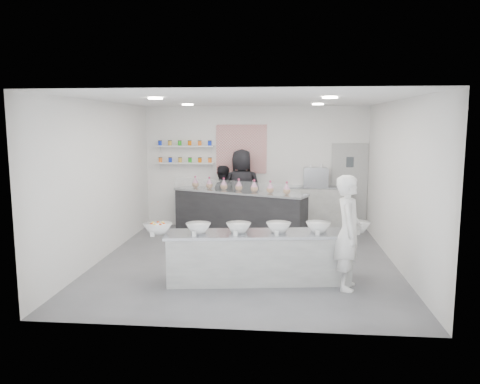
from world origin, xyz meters
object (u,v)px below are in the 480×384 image
at_px(prep_counter, 258,257).
at_px(staff_left, 222,198).
at_px(back_bar, 239,212).
at_px(espresso_machine, 316,177).
at_px(woman_prep, 348,232).
at_px(espresso_ledge, 318,208).
at_px(staff_right, 242,190).

bearing_deg(prep_counter, staff_left, 98.75).
bearing_deg(back_bar, staff_left, 160.20).
distance_m(prep_counter, espresso_machine, 4.20).
bearing_deg(woman_prep, espresso_ledge, 9.14).
bearing_deg(espresso_machine, back_bar, -161.84).
bearing_deg(espresso_ledge, prep_counter, -107.61).
relative_size(espresso_ledge, woman_prep, 0.80).
bearing_deg(back_bar, prep_counter, -56.96).
distance_m(back_bar, woman_prep, 4.09).
bearing_deg(staff_right, espresso_ledge, 178.57).
xyz_separation_m(prep_counter, espresso_machine, (1.17, 3.94, 0.88)).
height_order(espresso_ledge, espresso_machine, espresso_machine).
bearing_deg(staff_left, back_bar, 126.56).
xyz_separation_m(prep_counter, woman_prep, (1.41, -0.17, 0.49)).
distance_m(espresso_ledge, staff_left, 2.37).
distance_m(staff_left, staff_right, 0.53).
bearing_deg(staff_right, prep_counter, 92.19).
distance_m(woman_prep, staff_right, 4.42).
height_order(prep_counter, espresso_machine, espresso_machine).
relative_size(espresso_ledge, espresso_machine, 2.48).
distance_m(espresso_ledge, espresso_machine, 0.76).
height_order(prep_counter, staff_left, staff_left).
height_order(back_bar, espresso_ledge, espresso_ledge).
xyz_separation_m(prep_counter, espresso_ledge, (1.25, 3.94, 0.12)).
relative_size(back_bar, woman_prep, 1.82).
bearing_deg(staff_right, staff_left, -6.97).
relative_size(woman_prep, staff_left, 1.14).
xyz_separation_m(espresso_ledge, staff_right, (-1.86, -0.18, 0.45)).
height_order(woman_prep, staff_right, staff_right).
distance_m(prep_counter, staff_left, 3.94).
bearing_deg(espresso_ledge, back_bar, -162.56).
xyz_separation_m(espresso_machine, woman_prep, (0.24, -4.11, -0.39)).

